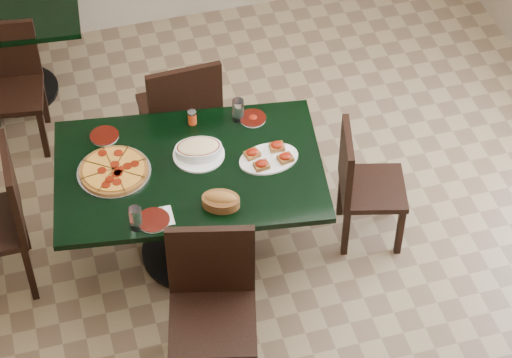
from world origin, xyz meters
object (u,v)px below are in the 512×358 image
object	(u,v)px
chair_right	(361,181)
bruschetta_platter	(269,157)
lasagna_casserole	(199,150)
chair_far	(182,111)
back_table	(7,35)
chair_near	(212,299)
pepperoni_pizza	(114,171)
bread_basket	(221,200)
back_chair_near	(10,79)
main_table	(190,190)

from	to	relation	value
chair_right	bruschetta_platter	bearing A→B (deg)	97.83
lasagna_casserole	chair_far	bearing A→B (deg)	95.28
chair_far	chair_right	bearing A→B (deg)	136.63
chair_far	back_table	bearing A→B (deg)	-51.60
chair_near	pepperoni_pizza	world-z (taller)	chair_near
chair_far	bread_basket	bearing A→B (deg)	87.80
chair_far	back_chair_near	distance (m)	1.25
bread_basket	bruschetta_platter	distance (m)	0.45
bruschetta_platter	lasagna_casserole	bearing A→B (deg)	154.18
back_table	bread_basket	distance (m)	2.41
pepperoni_pizza	lasagna_casserole	size ratio (longest dim) A/B	1.41
back_chair_near	pepperoni_pizza	xyz separation A→B (m)	(0.50, -1.31, 0.27)
main_table	chair_right	size ratio (longest dim) A/B	1.97
chair_near	pepperoni_pizza	size ratio (longest dim) A/B	2.34
lasagna_casserole	back_chair_near	bearing A→B (deg)	135.05
chair_far	pepperoni_pizza	xyz separation A→B (m)	(-0.53, -0.61, 0.20)
chair_near	pepperoni_pizza	distance (m)	0.98
main_table	chair_near	size ratio (longest dim) A/B	1.67
lasagna_casserole	bread_basket	distance (m)	0.42
main_table	back_chair_near	bearing A→B (deg)	131.63
pepperoni_pizza	chair_far	bearing A→B (deg)	49.12
chair_near	chair_right	size ratio (longest dim) A/B	1.18
bread_basket	main_table	bearing A→B (deg)	130.31
chair_near	chair_right	distance (m)	1.31
chair_near	back_chair_near	size ratio (longest dim) A/B	1.13
back_table	chair_right	size ratio (longest dim) A/B	1.30
lasagna_casserole	bread_basket	bearing A→B (deg)	-78.69
back_table	chair_near	world-z (taller)	chair_near
chair_near	lasagna_casserole	world-z (taller)	chair_near
chair_far	lasagna_casserole	world-z (taller)	chair_far
bread_basket	chair_far	bearing A→B (deg)	112.71
main_table	pepperoni_pizza	xyz separation A→B (m)	(-0.42, 0.08, 0.20)
chair_near	bruschetta_platter	distance (m)	0.95
chair_right	pepperoni_pizza	xyz separation A→B (m)	(-1.46, 0.20, 0.30)
main_table	back_chair_near	world-z (taller)	back_chair_near
chair_right	bruschetta_platter	distance (m)	0.65
main_table	lasagna_casserole	size ratio (longest dim) A/B	5.51
lasagna_casserole	bruschetta_platter	distance (m)	0.41
main_table	back_table	xyz separation A→B (m)	(-0.90, 1.84, -0.04)
chair_right	bread_basket	distance (m)	1.00
chair_right	lasagna_casserole	size ratio (longest dim) A/B	2.80
back_table	lasagna_casserole	xyz separation A→B (m)	(0.98, -1.75, 0.27)
main_table	back_table	world-z (taller)	same
main_table	bruschetta_platter	size ratio (longest dim) A/B	4.42
back_table	chair_far	distance (m)	1.53
lasagna_casserole	chair_right	bearing A→B (deg)	-4.78
chair_far	bruschetta_platter	size ratio (longest dim) A/B	2.66
pepperoni_pizza	lasagna_casserole	bearing A→B (deg)	0.89
chair_near	bruschetta_platter	bearing A→B (deg)	68.66
back_table	chair_far	size ratio (longest dim) A/B	1.09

